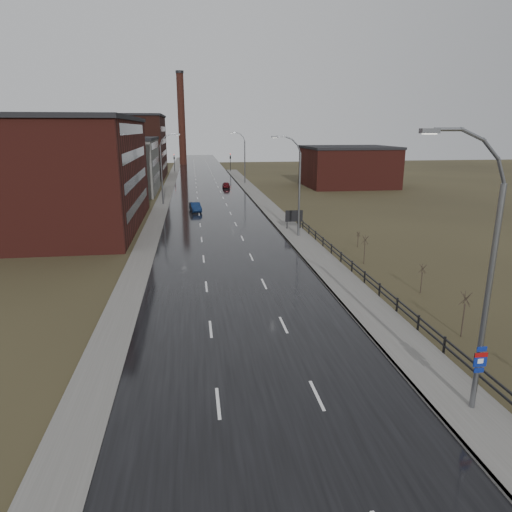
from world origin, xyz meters
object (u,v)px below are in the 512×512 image
object	(u,v)px
streetlight_main	(483,281)
billboard	(294,217)
car_near	(195,207)
car_far	(226,185)

from	to	relation	value
streetlight_main	billboard	world-z (taller)	streetlight_main
car_near	car_far	world-z (taller)	car_near
billboard	car_near	size ratio (longest dim) A/B	0.60
billboard	car_far	xyz separation A→B (m)	(-5.20, 42.30, -1.02)
streetlight_main	car_near	distance (m)	53.81
car_near	streetlight_main	bearing A→B (deg)	-85.72
billboard	car_far	bearing A→B (deg)	97.01
streetlight_main	car_far	distance (m)	80.43
car_near	car_far	distance (m)	28.58
streetlight_main	car_far	size ratio (longest dim) A/B	3.20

